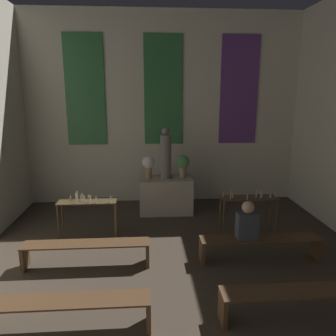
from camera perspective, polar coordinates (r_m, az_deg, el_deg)
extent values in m
cube|color=beige|center=(8.82, -0.83, 10.13)|extent=(7.40, 0.12, 4.99)
cube|color=#33723F|center=(8.85, -14.24, 12.98)|extent=(1.00, 0.03, 2.79)
cube|color=#33723F|center=(8.73, -0.81, 13.37)|extent=(1.00, 0.03, 2.79)
cube|color=#60337F|center=(9.07, 12.29, 13.07)|extent=(1.00, 0.03, 2.79)
cube|color=#ADA38E|center=(8.18, -0.39, -4.75)|extent=(1.30, 0.72, 0.88)
cylinder|color=slate|center=(7.94, -0.40, 1.96)|extent=(0.27, 0.27, 1.07)
sphere|color=slate|center=(7.85, -0.41, 6.46)|extent=(0.19, 0.19, 0.19)
cylinder|color=#937A5B|center=(8.01, -3.40, -0.78)|extent=(0.17, 0.17, 0.30)
sphere|color=silver|center=(7.95, -3.43, 1.02)|extent=(0.31, 0.31, 0.31)
cylinder|color=#937A5B|center=(8.06, 2.59, -0.68)|extent=(0.17, 0.17, 0.30)
sphere|color=#4C9351|center=(8.00, 2.61, 1.10)|extent=(0.31, 0.31, 0.31)
cube|color=#473823|center=(7.00, -13.88, -5.66)|extent=(1.20, 0.40, 0.02)
cylinder|color=#473823|center=(7.09, -18.57, -8.97)|extent=(0.04, 0.04, 0.73)
cylinder|color=#473823|center=(6.89, -9.20, -9.08)|extent=(0.04, 0.04, 0.73)
cylinder|color=#473823|center=(7.40, -17.91, -7.98)|extent=(0.04, 0.04, 0.73)
cylinder|color=#473823|center=(7.21, -8.96, -8.05)|extent=(0.04, 0.04, 0.73)
cylinder|color=silver|center=(7.06, -16.61, -5.19)|extent=(0.02, 0.02, 0.09)
sphere|color=#F9CC4C|center=(7.04, -16.64, -4.75)|extent=(0.02, 0.02, 0.02)
cylinder|color=silver|center=(7.05, -14.63, -4.97)|extent=(0.02, 0.02, 0.12)
sphere|color=#F9CC4C|center=(7.03, -14.66, -4.42)|extent=(0.02, 0.02, 0.02)
cylinder|color=silver|center=(7.15, -15.78, -4.80)|extent=(0.02, 0.02, 0.12)
sphere|color=#F9CC4C|center=(7.13, -15.82, -4.26)|extent=(0.02, 0.02, 0.02)
cylinder|color=silver|center=(6.78, -9.92, -5.46)|extent=(0.02, 0.02, 0.12)
sphere|color=#F9CC4C|center=(6.75, -9.94, -4.87)|extent=(0.02, 0.02, 0.02)
cylinder|color=silver|center=(7.09, -15.55, -4.70)|extent=(0.02, 0.02, 0.17)
sphere|color=#F9CC4C|center=(7.06, -15.59, -3.95)|extent=(0.02, 0.02, 0.02)
cylinder|color=silver|center=(6.91, -15.60, -5.30)|extent=(0.02, 0.02, 0.14)
sphere|color=#F9CC4C|center=(6.89, -15.64, -4.67)|extent=(0.02, 0.02, 0.02)
cylinder|color=silver|center=(6.99, -14.93, -5.21)|extent=(0.02, 0.02, 0.11)
sphere|color=#F9CC4C|center=(6.97, -14.96, -4.70)|extent=(0.02, 0.02, 0.02)
cylinder|color=silver|center=(6.94, -14.32, -5.34)|extent=(0.02, 0.02, 0.09)
sphere|color=#F9CC4C|center=(6.93, -14.34, -4.88)|extent=(0.02, 0.02, 0.02)
cylinder|color=silver|center=(6.80, -12.41, -5.43)|extent=(0.02, 0.02, 0.14)
sphere|color=#F9CC4C|center=(6.78, -12.45, -4.79)|extent=(0.02, 0.02, 0.02)
cylinder|color=silver|center=(6.91, -13.35, -5.27)|extent=(0.02, 0.02, 0.12)
sphere|color=#F9CC4C|center=(6.89, -13.38, -4.71)|extent=(0.02, 0.02, 0.02)
cylinder|color=silver|center=(6.83, -13.65, -5.36)|extent=(0.02, 0.02, 0.15)
sphere|color=#F9CC4C|center=(6.80, -13.69, -4.67)|extent=(0.02, 0.02, 0.02)
cube|color=#473823|center=(7.23, 13.92, -5.05)|extent=(1.20, 0.40, 0.02)
cylinder|color=#473823|center=(7.05, 9.69, -8.58)|extent=(0.04, 0.04, 0.73)
cylinder|color=#473823|center=(7.40, 18.44, -8.03)|extent=(0.04, 0.04, 0.73)
cylinder|color=#473823|center=(7.36, 9.07, -7.61)|extent=(0.04, 0.04, 0.73)
cylinder|color=#473823|center=(7.69, 17.48, -7.14)|extent=(0.04, 0.04, 0.73)
cylinder|color=silver|center=(7.20, 15.87, -4.55)|extent=(0.02, 0.02, 0.15)
sphere|color=#F9CC4C|center=(7.17, 15.91, -3.89)|extent=(0.02, 0.02, 0.02)
cylinder|color=silver|center=(7.24, 10.92, -4.34)|extent=(0.02, 0.02, 0.11)
sphere|color=#F9CC4C|center=(7.22, 10.95, -3.83)|extent=(0.02, 0.02, 0.02)
cylinder|color=silver|center=(7.02, 10.83, -4.68)|extent=(0.02, 0.02, 0.16)
sphere|color=#F9CC4C|center=(6.99, 10.86, -3.97)|extent=(0.02, 0.02, 0.02)
cylinder|color=silver|center=(7.36, 18.12, -4.51)|extent=(0.02, 0.02, 0.10)
sphere|color=#F9CC4C|center=(7.35, 18.16, -4.05)|extent=(0.02, 0.02, 0.02)
cylinder|color=silver|center=(7.27, 17.33, -4.70)|extent=(0.02, 0.02, 0.09)
sphere|color=#F9CC4C|center=(7.26, 17.36, -4.27)|extent=(0.02, 0.02, 0.02)
cylinder|color=silver|center=(7.33, 16.07, -4.40)|extent=(0.02, 0.02, 0.11)
sphere|color=#F9CC4C|center=(7.31, 16.10, -3.90)|extent=(0.02, 0.02, 0.02)
cylinder|color=silver|center=(7.12, 11.21, -4.68)|extent=(0.02, 0.02, 0.10)
sphere|color=#F9CC4C|center=(7.10, 11.23, -4.19)|extent=(0.02, 0.02, 0.02)
cylinder|color=silver|center=(7.24, 15.11, -4.28)|extent=(0.02, 0.02, 0.18)
sphere|color=#F9CC4C|center=(7.21, 15.16, -3.52)|extent=(0.02, 0.02, 0.02)
cylinder|color=silver|center=(7.31, 17.48, -4.32)|extent=(0.02, 0.02, 0.16)
sphere|color=#F9CC4C|center=(7.29, 17.53, -3.61)|extent=(0.02, 0.02, 0.02)
cylinder|color=silver|center=(7.13, 9.64, -4.53)|extent=(0.02, 0.02, 0.12)
sphere|color=#F9CC4C|center=(7.11, 9.66, -3.99)|extent=(0.02, 0.02, 0.02)
cylinder|color=silver|center=(7.05, 13.65, -4.95)|extent=(0.02, 0.02, 0.11)
sphere|color=#F9CC4C|center=(7.03, 13.67, -4.44)|extent=(0.02, 0.02, 0.02)
cube|color=#4C331E|center=(4.56, -17.65, -21.19)|extent=(2.15, 0.36, 0.03)
cube|color=#4C331E|center=(4.57, -3.42, -23.79)|extent=(0.06, 0.32, 0.41)
cube|color=#4C331E|center=(4.88, 22.34, -19.17)|extent=(2.15, 0.36, 0.03)
cube|color=#4C331E|center=(4.67, 9.51, -23.04)|extent=(0.06, 0.32, 0.41)
cube|color=#4C331E|center=(5.91, -14.06, -12.66)|extent=(2.15, 0.36, 0.03)
cube|color=#4C331E|center=(6.27, -23.67, -14.04)|extent=(0.06, 0.32, 0.41)
cube|color=#4C331E|center=(5.91, -3.60, -14.58)|extent=(0.06, 0.32, 0.41)
cube|color=#4C331E|center=(6.15, 15.81, -11.69)|extent=(2.15, 0.36, 0.03)
cube|color=#4C331E|center=(5.99, 5.93, -14.24)|extent=(0.06, 0.32, 0.41)
cube|color=#4C331E|center=(6.65, 24.39, -12.50)|extent=(0.06, 0.32, 0.41)
cube|color=#383D47|center=(5.98, 13.60, -9.73)|extent=(0.36, 0.24, 0.47)
sphere|color=tan|center=(5.85, 13.78, -6.64)|extent=(0.21, 0.21, 0.21)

